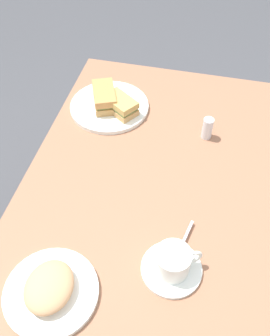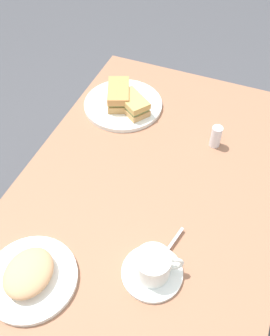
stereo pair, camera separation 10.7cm
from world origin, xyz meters
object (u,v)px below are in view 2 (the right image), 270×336
sandwich_back (133,104)px  spoon (169,247)px  salt_shaker (216,136)px  coffee_saucer (152,273)px  sandwich_front (119,95)px  coffee_cup (154,265)px  sandwich_plate (123,105)px  dining_table (146,218)px  side_plate (31,278)px

sandwich_back → spoon: (-0.43, -0.27, -0.03)m
spoon → salt_shaker: bearing=-2.1°
coffee_saucer → spoon: spoon is taller
sandwich_front → coffee_cup: (-0.53, -0.32, 0.00)m
coffee_cup → salt_shaker: (0.47, -0.03, -0.01)m
coffee_cup → spoon: coffee_cup is taller
sandwich_plate → sandwich_front: 0.04m
coffee_cup → sandwich_front: bearing=30.9°
sandwich_front → sandwich_plate: bearing=-94.8°
sandwich_plate → sandwich_back: 0.06m
sandwich_front → salt_shaker: bearing=-100.5°
sandwich_plate → spoon: size_ratio=2.67×
dining_table → sandwich_back: 0.37m
sandwich_back → coffee_cup: size_ratio=1.20×
sandwich_front → sandwich_back: sandwich_front is taller
sandwich_plate → sandwich_back: bearing=-116.5°
sandwich_front → spoon: 0.57m
sandwich_front → salt_shaker: size_ratio=2.04×
sandwich_back → side_plate: size_ratio=0.60×
sandwich_back → salt_shaker: 0.29m
sandwich_back → salt_shaker: size_ratio=1.82×
sandwich_front → dining_table: bearing=-145.2°
sandwich_plate → sandwich_front: bearing=85.2°
coffee_cup → spoon: bearing=-11.4°
sandwich_front → coffee_cup: bearing=-149.1°
sandwich_front → coffee_saucer: sandwich_front is taller
sandwich_plate → sandwich_back: (-0.02, -0.04, 0.03)m
spoon → salt_shaker: (0.39, -0.01, 0.02)m
dining_table → sandwich_front: (0.32, 0.23, 0.15)m
coffee_saucer → salt_shaker: size_ratio=2.03×
dining_table → sandwich_plate: bearing=33.0°
sandwich_plate → salt_shaker: (-0.06, -0.33, 0.03)m
spoon → sandwich_plate: bearing=34.8°
coffee_cup → side_plate: (-0.12, 0.26, -0.04)m
sandwich_back → side_plate: bearing=-179.9°
side_plate → dining_table: bearing=-26.6°
side_plate → salt_shaker: (0.59, -0.29, 0.03)m
dining_table → coffee_saucer: (-0.21, -0.09, 0.12)m
sandwich_plate → salt_shaker: salt_shaker is taller
coffee_cup → spoon: size_ratio=1.10×
dining_table → sandwich_back: bearing=28.7°
sandwich_plate → coffee_saucer: sandwich_plate is taller
spoon → salt_shaker: salt_shaker is taller
sandwich_plate → side_plate: same height
spoon → side_plate: 0.33m
sandwich_back → coffee_saucer: sandwich_back is taller
coffee_saucer → side_plate: bearing=114.9°
dining_table → spoon: size_ratio=11.93×
dining_table → sandwich_plate: size_ratio=4.47×
sandwich_plate → sandwich_back: sandwich_back is taller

